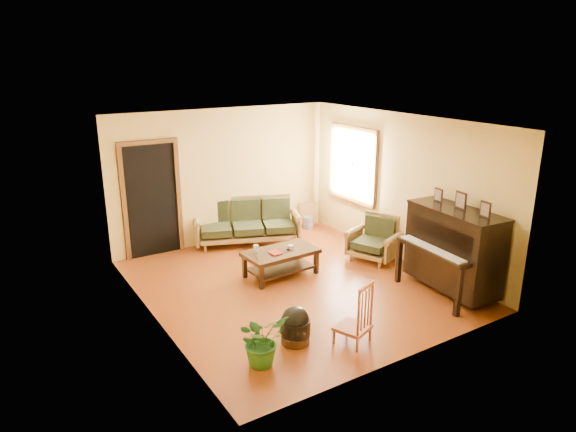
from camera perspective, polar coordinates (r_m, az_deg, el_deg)
floor at (r=8.35m, az=0.63°, el=-7.59°), size 5.00×5.00×0.00m
doorway at (r=9.57m, az=-14.88°, el=1.64°), size 1.08×0.16×2.05m
window at (r=10.13m, az=7.25°, el=5.72°), size 0.12×1.36×1.46m
sofa at (r=10.01m, az=-4.55°, el=-0.66°), size 2.20×1.53×0.87m
coffee_table at (r=8.59m, az=-0.81°, el=-5.25°), size 1.24×0.71×0.44m
armchair at (r=9.28m, az=9.45°, el=-2.51°), size 1.02×1.04×0.81m
piano at (r=8.26m, az=17.87°, el=-3.73°), size 1.01×1.58×1.34m
footstool at (r=6.71m, az=0.82°, el=-12.48°), size 0.43×0.43×0.37m
red_chair at (r=6.65m, az=7.23°, el=-10.58°), size 0.53×0.55×0.85m
leaning_frame at (r=11.05m, az=2.28°, el=0.24°), size 0.41×0.23×0.54m
ceramic_crock at (r=10.92m, az=2.26°, el=-0.74°), size 0.24×0.24×0.26m
potted_plant at (r=6.23m, az=-2.91°, el=-13.58°), size 0.64×0.57×0.65m
book at (r=8.34m, az=-1.96°, el=-4.23°), size 0.18×0.24×0.02m
candle at (r=8.42m, az=-3.57°, el=-3.65°), size 0.09×0.09×0.13m
glass_jar at (r=8.57m, az=0.28°, el=-3.47°), size 0.12×0.12×0.06m
remote at (r=8.58m, az=0.26°, el=-3.62°), size 0.16×0.09×0.02m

